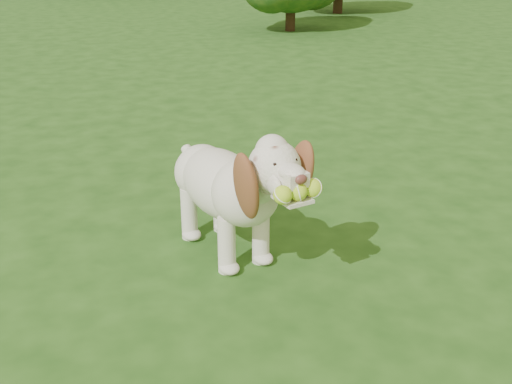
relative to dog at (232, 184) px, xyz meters
name	(u,v)px	position (x,y,z in m)	size (l,w,h in m)	color
ground	(361,283)	(0.44, -0.40, -0.36)	(80.00, 80.00, 0.00)	#1B4012
dog	(232,184)	(0.00, 0.00, 0.00)	(0.47, 1.03, 0.67)	silver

